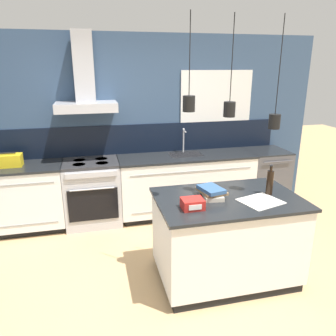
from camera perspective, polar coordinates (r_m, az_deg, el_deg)
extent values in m
plane|color=tan|center=(3.54, -0.37, -20.22)|extent=(16.00, 16.00, 0.00)
cube|color=#354C6B|center=(4.88, -5.81, 7.16)|extent=(5.60, 0.06, 2.60)
cube|color=black|center=(4.88, -5.68, 5.05)|extent=(4.42, 0.02, 0.43)
cube|color=white|center=(5.11, 8.43, 11.14)|extent=(1.12, 0.01, 0.96)
cube|color=black|center=(5.12, 8.39, 11.16)|extent=(1.04, 0.01, 0.88)
cube|color=#B5B5BA|center=(4.54, -14.02, 10.29)|extent=(0.80, 0.46, 0.12)
cube|color=#B5B5BA|center=(4.59, -14.50, 16.74)|extent=(0.26, 0.20, 0.90)
cylinder|color=black|center=(2.93, 3.81, 19.18)|extent=(0.01, 0.01, 0.69)
cylinder|color=black|center=(2.95, 3.65, 11.12)|extent=(0.11, 0.11, 0.14)
sphere|color=#F9D18C|center=(2.95, 3.65, 11.12)|extent=(0.06, 0.06, 0.06)
cylinder|color=black|center=(3.12, 11.12, 18.19)|extent=(0.01, 0.01, 0.75)
cylinder|color=black|center=(3.14, 10.64, 10.02)|extent=(0.11, 0.11, 0.14)
sphere|color=#F9D18C|center=(3.14, 10.64, 10.02)|extent=(0.06, 0.06, 0.06)
cylinder|color=black|center=(3.28, 18.91, 16.48)|extent=(0.01, 0.01, 0.88)
cylinder|color=black|center=(3.32, 18.05, 7.70)|extent=(0.11, 0.11, 0.14)
sphere|color=#F9D18C|center=(3.32, 18.05, 7.70)|extent=(0.06, 0.06, 0.06)
cube|color=black|center=(5.05, -24.63, -9.08)|extent=(1.27, 0.56, 0.09)
cube|color=white|center=(4.85, -25.34, -4.57)|extent=(1.31, 0.62, 0.79)
cube|color=gray|center=(4.48, -26.56, -2.77)|extent=(1.15, 0.01, 0.01)
cube|color=gray|center=(4.68, -25.64, -9.11)|extent=(1.15, 0.01, 0.01)
cube|color=black|center=(4.73, -25.98, 0.05)|extent=(1.33, 0.64, 0.03)
cube|color=black|center=(5.11, 3.00, -7.09)|extent=(1.92, 0.56, 0.09)
cube|color=white|center=(4.92, 3.18, -2.56)|extent=(1.98, 0.62, 0.79)
cube|color=gray|center=(4.54, 4.35, -0.62)|extent=(1.74, 0.01, 0.01)
cube|color=gray|center=(4.74, 4.20, -6.95)|extent=(1.74, 0.01, 0.01)
cube|color=black|center=(4.79, 3.26, 2.05)|extent=(2.00, 0.64, 0.03)
cube|color=#262628|center=(4.83, 3.09, 2.33)|extent=(0.48, 0.34, 0.01)
cylinder|color=#B5B5BA|center=(4.91, 2.70, 4.74)|extent=(0.02, 0.02, 0.35)
sphere|color=#B5B5BA|center=(4.88, 2.73, 6.75)|extent=(0.03, 0.03, 0.03)
cylinder|color=#B5B5BA|center=(4.82, 2.92, 6.39)|extent=(0.02, 0.12, 0.02)
cube|color=#B5B5BA|center=(4.75, -12.96, -4.37)|extent=(0.76, 0.62, 0.87)
cube|color=black|center=(4.47, -12.86, -6.28)|extent=(0.65, 0.02, 0.44)
cylinder|color=#B5B5BA|center=(4.36, -13.06, -3.62)|extent=(0.57, 0.02, 0.02)
cube|color=#B5B5BA|center=(4.32, -13.23, -1.18)|extent=(0.65, 0.02, 0.07)
cube|color=#2D2D30|center=(4.61, -13.34, 0.89)|extent=(0.76, 0.60, 0.04)
cylinder|color=black|center=(4.71, -15.21, 1.34)|extent=(0.17, 0.17, 0.00)
cylinder|color=black|center=(4.71, -11.53, 1.60)|extent=(0.17, 0.17, 0.00)
cylinder|color=black|center=(4.50, -15.26, 0.59)|extent=(0.17, 0.17, 0.00)
cylinder|color=black|center=(4.50, -11.42, 0.86)|extent=(0.17, 0.17, 0.00)
cube|color=#4C4C51|center=(5.42, 16.42, -1.77)|extent=(0.60, 0.62, 0.89)
cube|color=black|center=(5.30, 16.84, 2.88)|extent=(0.60, 0.62, 0.02)
cylinder|color=#4C4C51|center=(5.04, 18.61, 1.05)|extent=(0.45, 0.02, 0.02)
cube|color=black|center=(3.73, 9.73, -17.46)|extent=(1.33, 0.84, 0.09)
cube|color=white|center=(3.50, 10.10, -11.53)|extent=(1.38, 0.88, 0.79)
cube|color=black|center=(3.32, 10.47, -5.34)|extent=(1.43, 0.93, 0.03)
cylinder|color=black|center=(3.46, 17.30, -2.48)|extent=(0.07, 0.07, 0.25)
cylinder|color=black|center=(3.41, 17.53, -0.08)|extent=(0.03, 0.03, 0.06)
cylinder|color=#262628|center=(3.40, 17.58, 0.44)|extent=(0.03, 0.03, 0.01)
cube|color=beige|center=(3.32, 7.66, -4.57)|extent=(0.22, 0.34, 0.04)
cube|color=olive|center=(3.31, 7.62, -3.98)|extent=(0.26, 0.30, 0.03)
cube|color=#335684|center=(3.27, 7.54, -3.66)|extent=(0.24, 0.30, 0.04)
cube|color=red|center=(3.02, 4.29, -6.23)|extent=(0.20, 0.16, 0.09)
cube|color=white|center=(2.94, 4.78, -6.86)|extent=(0.12, 0.01, 0.05)
cube|color=silver|center=(3.30, 15.83, -5.59)|extent=(0.44, 0.41, 0.01)
cube|color=gold|center=(4.70, -26.09, 1.16)|extent=(0.34, 0.18, 0.16)
cylinder|color=black|center=(4.68, -26.25, 2.34)|extent=(0.20, 0.02, 0.02)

